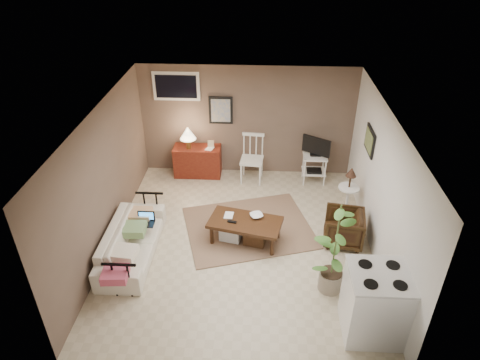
# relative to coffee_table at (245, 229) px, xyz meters

# --- Properties ---
(floor) EXTENTS (5.00, 5.00, 0.00)m
(floor) POSITION_rel_coffee_table_xyz_m (-0.07, -0.02, -0.26)
(floor) COLOR #C1B293
(floor) RESTS_ON ground
(art_back) EXTENTS (0.50, 0.03, 0.60)m
(art_back) POSITION_rel_coffee_table_xyz_m (-0.62, 2.45, 1.19)
(art_back) COLOR black
(art_right) EXTENTS (0.03, 0.60, 0.45)m
(art_right) POSITION_rel_coffee_table_xyz_m (2.16, 1.03, 1.26)
(art_right) COLOR black
(window) EXTENTS (0.96, 0.03, 0.60)m
(window) POSITION_rel_coffee_table_xyz_m (-1.52, 2.45, 1.69)
(window) COLOR white
(rug) EXTENTS (2.63, 2.34, 0.02)m
(rug) POSITION_rel_coffee_table_xyz_m (0.05, 0.38, -0.25)
(rug) COLOR brown
(rug) RESTS_ON floor
(coffee_table) EXTENTS (1.34, 0.90, 0.47)m
(coffee_table) POSITION_rel_coffee_table_xyz_m (0.00, 0.00, 0.00)
(coffee_table) COLOR #371D0F
(coffee_table) RESTS_ON floor
(sofa) EXTENTS (0.56, 1.91, 0.75)m
(sofa) POSITION_rel_coffee_table_xyz_m (-1.87, -0.44, 0.11)
(sofa) COLOR silver
(sofa) RESTS_ON floor
(sofa_pillows) EXTENTS (0.37, 1.82, 0.13)m
(sofa_pillows) POSITION_rel_coffee_table_xyz_m (-1.82, -0.66, 0.20)
(sofa_pillows) COLOR beige
(sofa_pillows) RESTS_ON sofa
(sofa_end_rails) EXTENTS (0.51, 1.91, 0.64)m
(sofa_end_rails) POSITION_rel_coffee_table_xyz_m (-1.76, -0.44, 0.06)
(sofa_end_rails) COLOR black
(sofa_end_rails) RESTS_ON floor
(laptop) EXTENTS (0.29, 0.21, 0.20)m
(laptop) POSITION_rel_coffee_table_xyz_m (-1.68, -0.11, 0.22)
(laptop) COLOR black
(laptop) RESTS_ON sofa
(red_console) EXTENTS (1.01, 0.45, 1.16)m
(red_console) POSITION_rel_coffee_table_xyz_m (-1.15, 2.24, 0.14)
(red_console) COLOR maroon
(red_console) RESTS_ON floor
(spindle_chair) EXTENTS (0.50, 0.50, 1.03)m
(spindle_chair) POSITION_rel_coffee_table_xyz_m (0.06, 2.09, 0.22)
(spindle_chair) COLOR white
(spindle_chair) RESTS_ON floor
(tv_stand) EXTENTS (0.55, 0.40, 1.04)m
(tv_stand) POSITION_rel_coffee_table_xyz_m (1.38, 2.08, 0.29)
(tv_stand) COLOR white
(tv_stand) RESTS_ON floor
(side_table) EXTENTS (0.39, 0.39, 1.04)m
(side_table) POSITION_rel_coffee_table_xyz_m (1.89, 0.90, 0.38)
(side_table) COLOR white
(side_table) RESTS_ON floor
(armchair) EXTENTS (0.70, 0.73, 0.66)m
(armchair) POSITION_rel_coffee_table_xyz_m (1.71, 0.08, 0.07)
(armchair) COLOR black
(armchair) RESTS_ON floor
(potted_plant) EXTENTS (0.40, 0.40, 1.59)m
(potted_plant) POSITION_rel_coffee_table_xyz_m (1.35, -1.05, 0.58)
(potted_plant) COLOR gray
(potted_plant) RESTS_ON floor
(stove) EXTENTS (0.80, 0.75, 1.05)m
(stove) POSITION_rel_coffee_table_xyz_m (1.81, -1.81, 0.26)
(stove) COLOR white
(stove) RESTS_ON floor
(bowl) EXTENTS (0.22, 0.14, 0.22)m
(bowl) POSITION_rel_coffee_table_xyz_m (0.20, 0.13, 0.29)
(bowl) COLOR #371D0F
(bowl) RESTS_ON coffee_table
(book_table) EXTENTS (0.15, 0.03, 0.21)m
(book_table) POSITION_rel_coffee_table_xyz_m (-0.36, 0.14, 0.29)
(book_table) COLOR #371D0F
(book_table) RESTS_ON coffee_table
(book_console) EXTENTS (0.15, 0.06, 0.20)m
(book_console) POSITION_rel_coffee_table_xyz_m (-0.92, 2.21, 0.51)
(book_console) COLOR #371D0F
(book_console) RESTS_ON red_console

